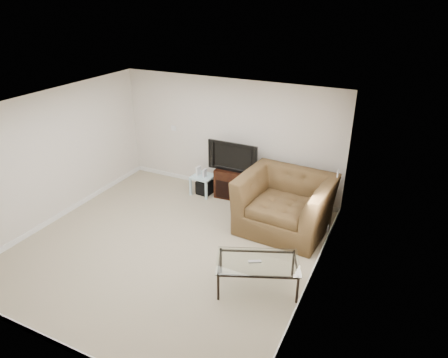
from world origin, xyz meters
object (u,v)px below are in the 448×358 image
at_px(television, 235,156).
at_px(subwoofer, 205,187).
at_px(side_table, 203,185).
at_px(tv_stand, 235,182).
at_px(coffee_table, 257,274).
at_px(recliner, 286,195).

xyz_separation_m(television, subwoofer, (-0.65, -0.15, -0.81)).
xyz_separation_m(side_table, subwoofer, (0.03, 0.02, -0.06)).
xyz_separation_m(tv_stand, coffee_table, (1.55, -2.60, -0.08)).
xyz_separation_m(tv_stand, subwoofer, (-0.64, -0.19, -0.17)).
bearing_deg(side_table, television, 14.12).
distance_m(subwoofer, recliner, 2.19).
relative_size(tv_stand, subwoofer, 2.55).
relative_size(television, coffee_table, 0.84).
bearing_deg(side_table, recliner, -16.49).
relative_size(television, side_table, 2.29).
bearing_deg(subwoofer, television, 13.36).
bearing_deg(side_table, subwoofer, 29.84).
relative_size(television, recliner, 0.63).
height_order(tv_stand, recliner, recliner).
distance_m(tv_stand, subwoofer, 0.69).
height_order(tv_stand, side_table, tv_stand).
bearing_deg(tv_stand, coffee_table, -62.43).
xyz_separation_m(side_table, coffee_table, (2.22, -2.40, 0.02)).
bearing_deg(side_table, tv_stand, 16.71).
xyz_separation_m(side_table, recliner, (2.06, -0.61, 0.49)).
bearing_deg(subwoofer, side_table, -150.16).
xyz_separation_m(tv_stand, recliner, (1.39, -0.81, 0.39)).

